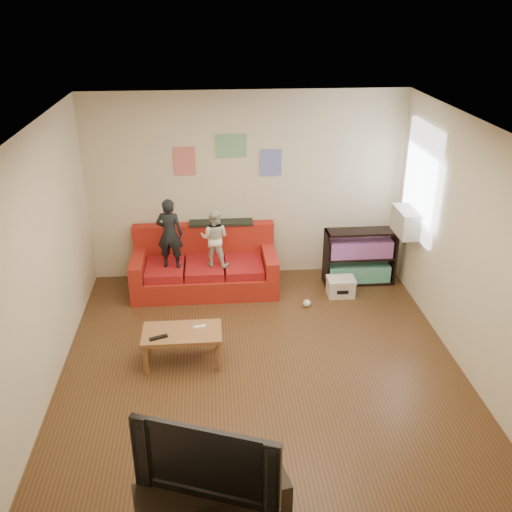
{
  "coord_description": "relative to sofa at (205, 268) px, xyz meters",
  "views": [
    {
      "loc": [
        -0.51,
        -5.26,
        3.87
      ],
      "look_at": [
        0.0,
        0.8,
        1.05
      ],
      "focal_mm": 40.0,
      "sensor_mm": 36.0,
      "label": 1
    }
  ],
  "objects": [
    {
      "name": "coffee_table",
      "position": [
        -0.26,
        -1.82,
        0.05
      ],
      "size": [
        0.89,
        0.49,
        0.4
      ],
      "color": "#956338",
      "rests_on": "ground"
    },
    {
      "name": "artwork_center",
      "position": [
        0.42,
        0.42,
        1.65
      ],
      "size": [
        0.42,
        0.01,
        0.32
      ],
      "primitive_type": "cube",
      "color": "#72B27F",
      "rests_on": "room_shell"
    },
    {
      "name": "artwork_right",
      "position": [
        0.97,
        0.42,
        1.4
      ],
      "size": [
        0.3,
        0.01,
        0.38
      ],
      "primitive_type": "cube",
      "color": "#727FCC",
      "rests_on": "room_shell"
    },
    {
      "name": "game_controller",
      "position": [
        -0.06,
        -1.77,
        0.12
      ],
      "size": [
        0.15,
        0.07,
        0.03
      ],
      "primitive_type": "cube",
      "rotation": [
        0.0,
        0.0,
        0.23
      ],
      "color": "white",
      "rests_on": "coffee_table"
    },
    {
      "name": "room_shell",
      "position": [
        0.62,
        -2.07,
        1.05
      ],
      "size": [
        4.52,
        5.02,
        2.72
      ],
      "color": "#53361D",
      "rests_on": "ground"
    },
    {
      "name": "bookshelf",
      "position": [
        2.23,
        -0.04,
        0.07
      ],
      "size": [
        1.02,
        0.31,
        0.81
      ],
      "color": "black",
      "rests_on": "ground"
    },
    {
      "name": "window",
      "position": [
        2.84,
        -0.42,
        1.34
      ],
      "size": [
        0.04,
        1.08,
        1.48
      ],
      "primitive_type": "cube",
      "color": "white",
      "rests_on": "room_shell"
    },
    {
      "name": "artwork_left",
      "position": [
        -0.23,
        0.42,
        1.45
      ],
      "size": [
        0.3,
        0.01,
        0.4
      ],
      "primitive_type": "cube",
      "color": "#D87266",
      "rests_on": "room_shell"
    },
    {
      "name": "child_b",
      "position": [
        0.15,
        -0.17,
        0.53
      ],
      "size": [
        0.46,
        0.4,
        0.82
      ],
      "primitive_type": "imported",
      "rotation": [
        0.0,
        0.0,
        2.87
      ],
      "color": "silver",
      "rests_on": "sofa"
    },
    {
      "name": "television",
      "position": [
        0.05,
        -4.1,
        0.47
      ],
      "size": [
        1.11,
        0.54,
        0.65
      ],
      "primitive_type": "imported",
      "rotation": [
        0.0,
        0.0,
        -0.36
      ],
      "color": "black",
      "rests_on": "tv_stand"
    },
    {
      "name": "remote",
      "position": [
        -0.51,
        -1.94,
        0.11
      ],
      "size": [
        0.21,
        0.12,
        0.02
      ],
      "primitive_type": "cube",
      "rotation": [
        0.0,
        0.0,
        0.36
      ],
      "color": "black",
      "rests_on": "coffee_table"
    },
    {
      "name": "tv_stand",
      "position": [
        0.05,
        -4.1,
        -0.08
      ],
      "size": [
        1.24,
        0.64,
        0.44
      ],
      "primitive_type": "cube",
      "rotation": [
        0.0,
        0.0,
        0.22
      ],
      "color": "black",
      "rests_on": "ground"
    },
    {
      "name": "ac_unit",
      "position": [
        2.72,
        -0.42,
        0.78
      ],
      "size": [
        0.28,
        0.55,
        0.35
      ],
      "primitive_type": "cube",
      "color": "#B7B2A3",
      "rests_on": "window"
    },
    {
      "name": "file_box",
      "position": [
        1.88,
        -0.41,
        -0.16
      ],
      "size": [
        0.38,
        0.29,
        0.26
      ],
      "color": "silver",
      "rests_on": "ground"
    },
    {
      "name": "sofa",
      "position": [
        0.0,
        0.0,
        0.0
      ],
      "size": [
        2.02,
        0.93,
        0.89
      ],
      "color": "#A62217",
      "rests_on": "ground"
    },
    {
      "name": "child_a",
      "position": [
        -0.45,
        -0.17,
        0.62
      ],
      "size": [
        0.4,
        0.3,
        0.98
      ],
      "primitive_type": "imported",
      "rotation": [
        0.0,
        0.0,
        2.96
      ],
      "color": "black",
      "rests_on": "sofa"
    },
    {
      "name": "tissue",
      "position": [
        1.36,
        -0.69,
        -0.25
      ],
      "size": [
        0.13,
        0.13,
        0.1
      ],
      "primitive_type": "sphere",
      "rotation": [
        0.0,
        0.0,
        -0.32
      ],
      "color": "silver",
      "rests_on": "ground"
    }
  ]
}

